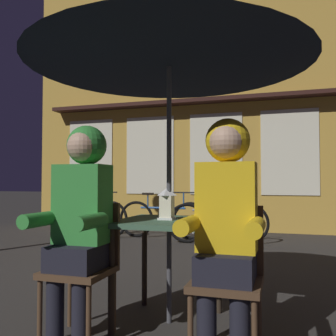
{
  "coord_description": "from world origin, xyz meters",
  "views": [
    {
      "loc": [
        0.8,
        -2.6,
        1.02
      ],
      "look_at": [
        0.0,
        -0.03,
        1.12
      ],
      "focal_mm": 39.75,
      "sensor_mm": 36.0,
      "label": 1
    }
  ],
  "objects_px": {
    "person_right_hooded": "(226,211)",
    "bicycle_third": "(218,222)",
    "cafe_table": "(169,234)",
    "person_left_hooded": "(80,208)",
    "lantern": "(167,203)",
    "chair_right": "(228,271)",
    "bicycle_nearest": "(90,217)",
    "chair_left": "(84,260)",
    "bicycle_second": "(163,219)",
    "patio_umbrella": "(169,41)"
  },
  "relations": [
    {
      "from": "patio_umbrella",
      "to": "bicycle_nearest",
      "type": "height_order",
      "value": "patio_umbrella"
    },
    {
      "from": "lantern",
      "to": "bicycle_third",
      "type": "bearing_deg",
      "value": 93.83
    },
    {
      "from": "chair_left",
      "to": "person_right_hooded",
      "type": "relative_size",
      "value": 0.62
    },
    {
      "from": "cafe_table",
      "to": "person_left_hooded",
      "type": "relative_size",
      "value": 0.53
    },
    {
      "from": "chair_left",
      "to": "person_left_hooded",
      "type": "relative_size",
      "value": 0.62
    },
    {
      "from": "chair_left",
      "to": "bicycle_second",
      "type": "distance_m",
      "value": 4.23
    },
    {
      "from": "chair_right",
      "to": "person_left_hooded",
      "type": "distance_m",
      "value": 1.03
    },
    {
      "from": "chair_right",
      "to": "bicycle_second",
      "type": "bearing_deg",
      "value": 113.14
    },
    {
      "from": "lantern",
      "to": "chair_left",
      "type": "relative_size",
      "value": 0.27
    },
    {
      "from": "lantern",
      "to": "person_right_hooded",
      "type": "height_order",
      "value": "person_right_hooded"
    },
    {
      "from": "patio_umbrella",
      "to": "bicycle_third",
      "type": "xyz_separation_m",
      "value": [
        -0.25,
        3.52,
        -1.71
      ]
    },
    {
      "from": "lantern",
      "to": "chair_right",
      "type": "relative_size",
      "value": 0.27
    },
    {
      "from": "person_left_hooded",
      "to": "bicycle_third",
      "type": "distance_m",
      "value": 3.99
    },
    {
      "from": "person_right_hooded",
      "to": "bicycle_third",
      "type": "height_order",
      "value": "person_right_hooded"
    },
    {
      "from": "patio_umbrella",
      "to": "bicycle_second",
      "type": "xyz_separation_m",
      "value": [
        -1.3,
        3.78,
        -1.71
      ]
    },
    {
      "from": "cafe_table",
      "to": "patio_umbrella",
      "type": "height_order",
      "value": "patio_umbrella"
    },
    {
      "from": "chair_right",
      "to": "cafe_table",
      "type": "bearing_deg",
      "value": 142.45
    },
    {
      "from": "patio_umbrella",
      "to": "chair_left",
      "type": "relative_size",
      "value": 2.66
    },
    {
      "from": "cafe_table",
      "to": "bicycle_second",
      "type": "bearing_deg",
      "value": 108.89
    },
    {
      "from": "chair_left",
      "to": "chair_right",
      "type": "bearing_deg",
      "value": 0.0
    },
    {
      "from": "patio_umbrella",
      "to": "person_left_hooded",
      "type": "relative_size",
      "value": 1.65
    },
    {
      "from": "bicycle_second",
      "to": "bicycle_third",
      "type": "relative_size",
      "value": 1.02
    },
    {
      "from": "chair_right",
      "to": "bicycle_second",
      "type": "distance_m",
      "value": 4.52
    },
    {
      "from": "cafe_table",
      "to": "lantern",
      "type": "distance_m",
      "value": 0.22
    },
    {
      "from": "cafe_table",
      "to": "bicycle_second",
      "type": "height_order",
      "value": "bicycle_second"
    },
    {
      "from": "lantern",
      "to": "person_right_hooded",
      "type": "relative_size",
      "value": 0.17
    },
    {
      "from": "bicycle_third",
      "to": "lantern",
      "type": "bearing_deg",
      "value": -86.17
    },
    {
      "from": "person_left_hooded",
      "to": "chair_right",
      "type": "bearing_deg",
      "value": 3.39
    },
    {
      "from": "chair_left",
      "to": "patio_umbrella",
      "type": "bearing_deg",
      "value": 37.55
    },
    {
      "from": "cafe_table",
      "to": "patio_umbrella",
      "type": "xyz_separation_m",
      "value": [
        0.0,
        0.0,
        1.42
      ]
    },
    {
      "from": "person_left_hooded",
      "to": "chair_left",
      "type": "bearing_deg",
      "value": 90.0
    },
    {
      "from": "lantern",
      "to": "bicycle_third",
      "type": "distance_m",
      "value": 3.57
    },
    {
      "from": "person_left_hooded",
      "to": "cafe_table",
      "type": "bearing_deg",
      "value": 41.57
    },
    {
      "from": "patio_umbrella",
      "to": "bicycle_third",
      "type": "bearing_deg",
      "value": 94.1
    },
    {
      "from": "bicycle_nearest",
      "to": "bicycle_third",
      "type": "distance_m",
      "value": 2.48
    },
    {
      "from": "bicycle_nearest",
      "to": "bicycle_third",
      "type": "bearing_deg",
      "value": -4.35
    },
    {
      "from": "bicycle_third",
      "to": "person_left_hooded",
      "type": "bearing_deg",
      "value": -93.29
    },
    {
      "from": "chair_right",
      "to": "bicycle_third",
      "type": "xyz_separation_m",
      "value": [
        -0.73,
        3.89,
        -0.14
      ]
    },
    {
      "from": "lantern",
      "to": "bicycle_nearest",
      "type": "distance_m",
      "value": 4.62
    },
    {
      "from": "patio_umbrella",
      "to": "lantern",
      "type": "relative_size",
      "value": 10.0
    },
    {
      "from": "patio_umbrella",
      "to": "chair_right",
      "type": "distance_m",
      "value": 1.68
    },
    {
      "from": "person_left_hooded",
      "to": "patio_umbrella",
      "type": "bearing_deg",
      "value": 41.57
    },
    {
      "from": "patio_umbrella",
      "to": "bicycle_nearest",
      "type": "distance_m",
      "value": 4.91
    },
    {
      "from": "person_right_hooded",
      "to": "bicycle_nearest",
      "type": "xyz_separation_m",
      "value": [
        -3.2,
        4.14,
        -0.5
      ]
    },
    {
      "from": "cafe_table",
      "to": "bicycle_third",
      "type": "bearing_deg",
      "value": 94.1
    },
    {
      "from": "chair_left",
      "to": "bicycle_nearest",
      "type": "distance_m",
      "value": 4.66
    },
    {
      "from": "cafe_table",
      "to": "person_left_hooded",
      "type": "distance_m",
      "value": 0.67
    },
    {
      "from": "lantern",
      "to": "chair_right",
      "type": "bearing_deg",
      "value": -36.58
    },
    {
      "from": "patio_umbrella",
      "to": "person_left_hooded",
      "type": "bearing_deg",
      "value": -138.43
    },
    {
      "from": "lantern",
      "to": "bicycle_nearest",
      "type": "height_order",
      "value": "lantern"
    }
  ]
}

